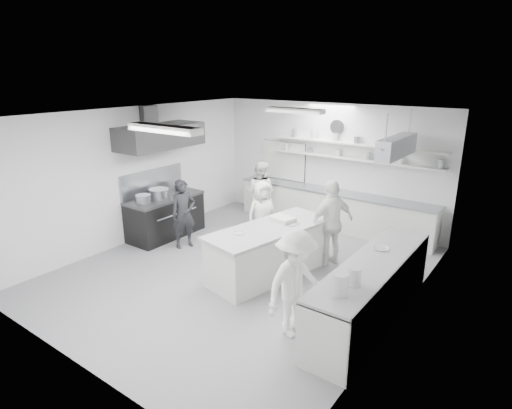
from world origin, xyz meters
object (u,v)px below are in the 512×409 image
Objects in this scene: back_counter at (332,209)px; prep_island at (270,252)px; right_counter at (371,292)px; cook_stove at (183,214)px; stove at (165,217)px; cook_back at (260,193)px.

back_counter reaches higher than prep_island.
right_counter is 1.34× the size of prep_island.
right_counter is 4.44m from cook_stove.
right_counter is at bearing 1.43° from prep_island.
cook_stove is at bearing -168.90° from prep_island.
prep_island is 1.62× the size of cook_stove.
stove is at bearing 98.26° from cook_stove.
prep_island is 2.29m from cook_stove.
stove is 0.36× the size of back_counter.
prep_island is at bearing -86.13° from back_counter.
cook_stove is at bearing 65.37° from cook_back.
cook_back is at bearing -152.46° from back_counter.
prep_island is at bearing -67.40° from cook_stove.
stove is at bearing -172.82° from prep_island.
right_counter is (2.35, -3.40, 0.01)m from back_counter.
cook_back is (-1.59, -0.83, 0.35)m from back_counter.
cook_stove is at bearing -14.57° from stove.
right_counter is at bearing -55.35° from back_counter.
prep_island reaches higher than stove.
prep_island is (0.20, -3.03, -0.01)m from back_counter.
back_counter is 3.03m from prep_island.
back_counter is 3.67m from cook_stove.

